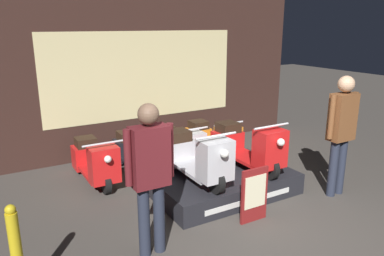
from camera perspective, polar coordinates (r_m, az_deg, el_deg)
The scene contains 13 objects.
ground_plane at distance 4.77m, azimuth 13.56°, elevation -16.96°, with size 30.00×30.00×0.00m, color #423D38.
shop_wall_back at distance 7.54m, azimuth -7.45°, elevation 8.37°, with size 7.18×0.09×3.20m.
display_platform at distance 5.89m, azimuth 4.49°, elevation -8.22°, with size 2.12×1.41×0.32m.
scooter_display_left at distance 5.47m, azimuth 0.40°, elevation -4.37°, with size 0.62×1.53×0.82m.
scooter_display_right at distance 5.98m, azimuth 8.29°, elevation -2.76°, with size 0.62×1.53×0.82m.
scooter_backrow_0 at distance 6.40m, azimuth -14.63°, elevation -4.90°, with size 0.62×1.53×0.82m.
scooter_backrow_1 at distance 6.63m, azimuth -8.22°, elevation -3.83°, with size 0.62×1.53×0.82m.
scooter_backrow_2 at distance 6.93m, azimuth -2.31°, elevation -2.80°, with size 0.62×1.53×0.82m.
scooter_backrow_3 at distance 7.30m, azimuth 3.04°, elevation -1.84°, with size 0.62×1.53×0.82m.
person_left_browsing at distance 4.07m, azimuth -6.41°, elevation -6.21°, with size 0.57×0.23×1.75m.
person_right_browsing at distance 5.91m, azimuth 21.82°, elevation 0.18°, with size 0.55×0.24×1.83m.
price_sign_board at distance 5.03m, azimuth 9.47°, elevation -10.01°, with size 0.41×0.04×0.74m.
street_bollard at distance 3.95m, azimuth -25.15°, elevation -17.04°, with size 0.11×0.11×1.00m.
Camera 1 is at (-2.88, -2.84, 2.54)m, focal length 35.00 mm.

